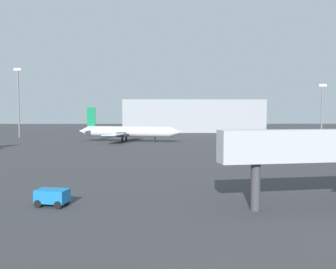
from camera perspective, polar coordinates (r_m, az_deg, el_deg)
name	(u,v)px	position (r m, az deg, el deg)	size (l,w,h in m)	color
airplane_distant	(127,132)	(85.69, -7.60, 0.55)	(29.91, 22.58, 9.61)	silver
baggage_cart	(52,196)	(25.70, -20.79, -10.75)	(2.62, 1.83, 1.30)	#1972BF
light_mast_left	(18,99)	(112.34, -26.13, 5.92)	(2.40, 0.50, 22.85)	slate
light_mast_right	(322,108)	(109.12, 26.80, 4.51)	(2.40, 0.50, 17.33)	slate
terminal_building	(192,116)	(146.70, 4.44, 3.41)	(62.73, 27.72, 14.49)	#999EA3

